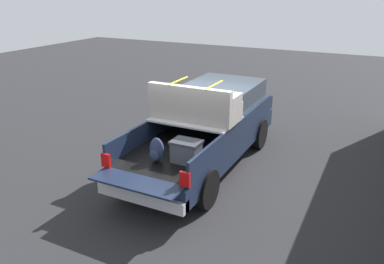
% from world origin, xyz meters
% --- Properties ---
extents(ground_plane, '(40.00, 40.00, 0.00)m').
position_xyz_m(ground_plane, '(0.00, 0.00, 0.00)').
color(ground_plane, '#262628').
extents(pickup_truck, '(6.05, 2.06, 2.23)m').
position_xyz_m(pickup_truck, '(0.38, -0.00, 0.97)').
color(pickup_truck, '#162138').
rests_on(pickup_truck, ground_plane).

